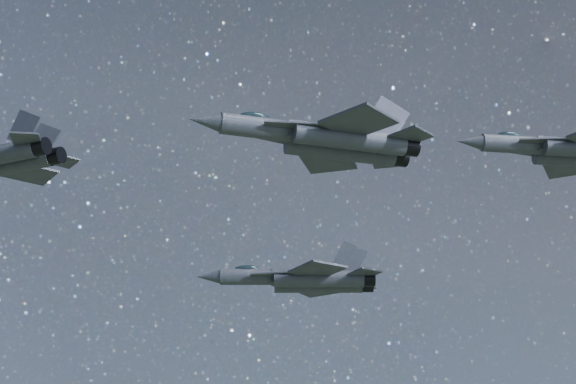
# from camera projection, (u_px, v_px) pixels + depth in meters

# --- Properties ---
(jet_left) EXTENTS (18.98, 13.30, 4.79)m
(jet_left) POSITION_uv_depth(u_px,v_px,m) (304.00, 279.00, 89.59)
(jet_left) COLOR #32353F
(jet_right) EXTENTS (16.78, 11.11, 4.28)m
(jet_right) POSITION_uv_depth(u_px,v_px,m) (327.00, 139.00, 61.53)
(jet_right) COLOR #32353F
(jet_slot) EXTENTS (16.83, 11.49, 4.23)m
(jet_slot) POSITION_uv_depth(u_px,v_px,m) (570.00, 150.00, 72.62)
(jet_slot) COLOR #32353F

